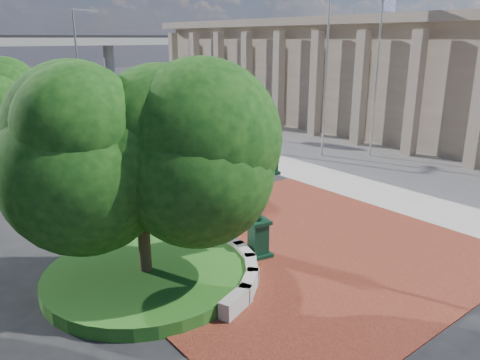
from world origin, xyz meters
name	(u,v)px	position (x,y,z in m)	size (l,w,h in m)	color
ground	(268,239)	(0.00, 0.00, 0.00)	(200.00, 200.00, 0.00)	black
plaza	(287,247)	(0.00, -1.00, 0.02)	(12.00, 12.00, 0.04)	maroon
sidewalk	(338,139)	(16.00, 10.00, 0.02)	(20.00, 50.00, 0.04)	#9E9B93
planter_wall	(208,252)	(-2.71, 0.00, 0.27)	(2.96, 6.77, 0.54)	#9E9B93
grass_bed	(147,275)	(-5.00, 0.00, 0.20)	(6.10, 6.10, 0.40)	#1D4C15
civic_building	(382,72)	(23.60, 12.00, 4.33)	(17.35, 44.00, 8.60)	gray
tree_planter	(139,163)	(-5.00, 0.00, 3.72)	(5.20, 5.20, 6.33)	#38281C
tree_street	(12,107)	(-4.00, 18.00, 3.24)	(4.40, 4.40, 5.45)	#38281C
post_clock	(259,184)	(-1.24, -0.85, 2.57)	(1.13, 1.13, 4.68)	black
flagpole_a	(326,63)	(11.12, 7.28, 5.67)	(1.71, 0.44, 11.07)	silver
flagpole_b	(377,74)	(13.39, 5.31, 5.06)	(1.54, 0.19, 9.87)	silver
street_lamp_near	(80,60)	(3.23, 25.80, 5.41)	(2.07, 0.37, 9.23)	slate
shrub_near	(263,118)	(11.46, 13.27, 1.59)	(1.20, 1.20, 2.20)	#38281C
shrub_mid	(236,106)	(13.61, 19.11, 1.59)	(1.20, 1.20, 2.20)	#38281C
shrub_far	(200,105)	(11.85, 21.80, 1.59)	(1.20, 1.20, 2.20)	#38281C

